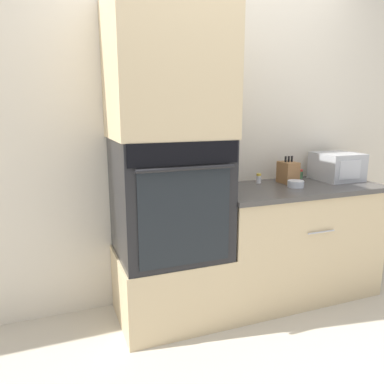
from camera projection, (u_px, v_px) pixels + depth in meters
ground_plane at (236, 328)px, 2.50m from camera, size 12.00×12.00×0.00m
wall_back at (201, 134)px, 2.80m from camera, size 8.00×0.05×2.50m
oven_cabinet_base at (171, 285)px, 2.60m from camera, size 0.72×0.60×0.47m
wall_oven at (170, 198)px, 2.46m from camera, size 0.70×0.64×0.78m
oven_cabinet_upper at (168, 68)px, 2.28m from camera, size 0.72×0.60×0.85m
counter_unit at (293, 240)px, 2.91m from camera, size 1.30×0.63×0.87m
microwave at (337, 166)px, 3.02m from camera, size 0.32×0.33×0.22m
knife_block at (288, 172)px, 2.89m from camera, size 0.11×0.15×0.21m
bowl at (296, 184)px, 2.75m from camera, size 0.12×0.12×0.05m
condiment_jar_near at (300, 174)px, 3.10m from camera, size 0.05×0.05×0.07m
condiment_jar_mid at (259, 178)px, 2.90m from camera, size 0.04×0.04×0.07m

